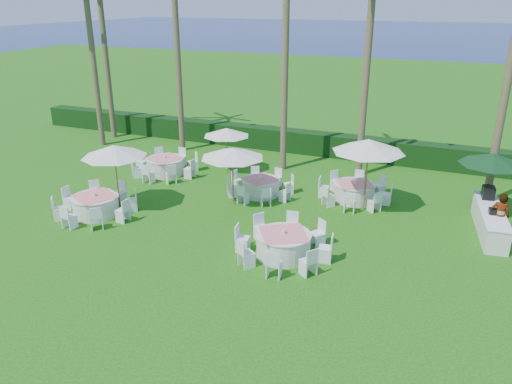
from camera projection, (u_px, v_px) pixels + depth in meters
ground at (184, 239)px, 17.94m from camera, size 120.00×120.00×0.00m
hedge at (292, 141)px, 28.03m from camera, size 34.00×1.00×1.20m
ocean at (429, 38)px, 105.54m from camera, size 260.00×260.00×0.00m
banquet_table_a at (96, 205)px, 19.82m from camera, size 3.22×3.22×0.97m
banquet_table_c at (283, 244)px, 16.65m from camera, size 3.30×3.30×0.99m
banquet_table_d at (165, 166)px, 24.42m from camera, size 3.23×3.23×0.98m
banquet_table_e at (260, 186)px, 21.85m from camera, size 2.93×2.93×0.90m
banquet_table_f at (354, 191)px, 21.24m from camera, size 3.08×3.08×0.93m
umbrella_a at (114, 151)px, 19.67m from camera, size 2.58×2.58×2.70m
umbrella_b at (232, 153)px, 20.19m from camera, size 2.63×2.63×2.46m
umbrella_c at (226, 132)px, 24.09m from camera, size 2.26×2.26×2.24m
umbrella_d at (369, 146)px, 19.46m from camera, size 2.87×2.87×2.98m
umbrella_green at (493, 159)px, 19.09m from camera, size 2.50×2.50×2.57m
buffet_table at (490, 220)px, 18.37m from camera, size 1.28×3.94×1.38m
staff_person at (500, 216)px, 17.69m from camera, size 0.66×0.44×1.76m
palm_a at (103, 28)px, 28.78m from camera, size 4.39×4.19×11.91m
palm_b at (178, 56)px, 26.52m from camera, size 4.35×4.29×9.45m
palm_c at (286, 35)px, 22.96m from camera, size 4.26×4.36×12.01m
palm_d at (367, 70)px, 22.61m from camera, size 4.32×4.32×9.16m
palm_e at (510, 69)px, 19.10m from camera, size 4.38×4.22×10.17m
palm_f at (93, 57)px, 27.60m from camera, size 4.40×4.02×9.16m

